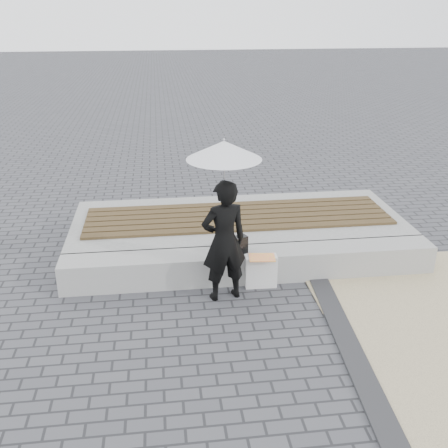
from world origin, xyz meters
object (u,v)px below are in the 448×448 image
at_px(woman, 224,241).
at_px(handbag, 235,246).
at_px(canvas_tote, 261,271).
at_px(seating_ledge, 251,264).
at_px(parasol, 224,150).

bearing_deg(woman, handbag, -129.43).
distance_m(handbag, canvas_tote, 0.47).
bearing_deg(seating_ledge, woman, -132.63).
distance_m(woman, canvas_tote, 0.79).
relative_size(parasol, handbag, 3.30).
height_order(handbag, canvas_tote, handbag).
bearing_deg(handbag, canvas_tote, -51.54).
xyz_separation_m(seating_ledge, canvas_tote, (0.09, -0.24, 0.02)).
height_order(woman, canvas_tote, woman).
relative_size(handbag, canvas_tote, 0.78).
bearing_deg(handbag, woman, -140.06).
height_order(woman, parasol, parasol).
bearing_deg(parasol, woman, 0.00).
xyz_separation_m(seating_ledge, woman, (-0.43, -0.46, 0.58)).
distance_m(seating_ledge, woman, 0.85).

